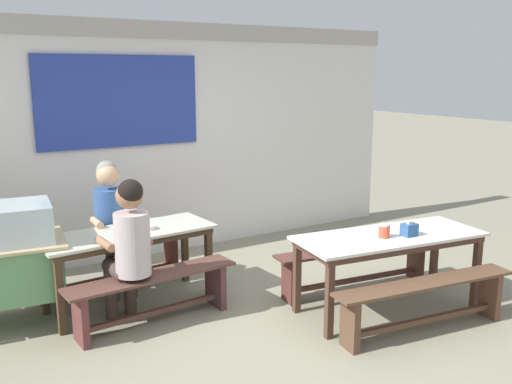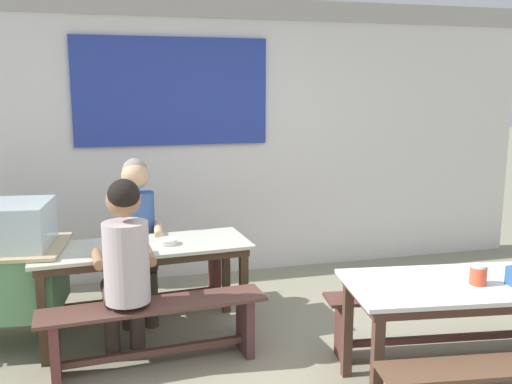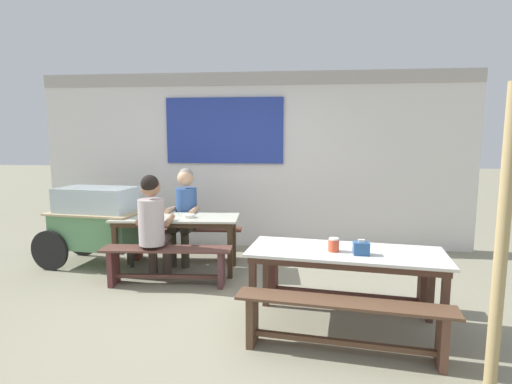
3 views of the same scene
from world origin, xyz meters
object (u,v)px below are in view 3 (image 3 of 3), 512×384
Objects in this scene: food_cart at (96,220)px; soup_bowl at (189,216)px; bench_near_back at (345,277)px; wooden_support_post at (502,242)px; tissue_box at (361,248)px; person_center_facing at (185,208)px; dining_table_near at (345,258)px; bench_near_front at (342,320)px; bench_far_back at (185,239)px; bench_far_front at (167,261)px; person_left_back_turned at (153,221)px; dining_table_far at (176,223)px; condiment_jar at (334,245)px.

food_cart reaches higher than soup_bowl.
wooden_support_post is at bearing -57.08° from bench_near_back.
tissue_box is at bearing 138.76° from wooden_support_post.
food_cart is at bearing -165.14° from person_center_facing.
dining_table_near reaches higher than bench_near_front.
bench_far_front is (0.07, -1.03, 0.01)m from bench_far_back.
person_center_facing is at bearing 82.11° from person_left_back_turned.
tissue_box is (2.16, -1.99, 0.49)m from bench_far_back.
bench_near_back is (2.04, -0.33, -0.00)m from bench_far_front.
bench_far_back is 0.92× the size of bench_near_back.
wooden_support_post reaches higher than person_center_facing.
dining_table_far is 12.06× the size of tissue_box.
wooden_support_post is at bearing -42.21° from bench_far_back.
wooden_support_post is (4.11, -2.32, 0.42)m from food_cart.
tissue_box is 0.24m from condiment_jar.
tissue_box reaches higher than bench_far_front.
condiment_jar is at bearing 142.82° from wooden_support_post.
dining_table_near is at bearing -25.20° from food_cart.
wooden_support_post reaches higher than condiment_jar.
condiment_jar is 2.19m from soup_bowl.
bench_far_back is 12.04× the size of tissue_box.
dining_table_near is at bearing 82.46° from bench_near_front.
wooden_support_post is at bearing -37.18° from condiment_jar.
condiment_jar is (2.04, -0.93, 0.02)m from person_left_back_turned.
tissue_box is at bearing -34.70° from dining_table_far.
bench_far_front is 0.87× the size of bench_near_back.
dining_table_near is at bearing -35.95° from soup_bowl.
dining_table_far is at bearing 169.40° from soup_bowl.
bench_near_back is 2.11m from soup_bowl.
wooden_support_post is at bearing -41.24° from tissue_box.
bench_near_front is 14.24× the size of condiment_jar.
bench_far_front is at bearing -28.34° from food_cart.
soup_bowl is 0.07× the size of wooden_support_post.
bench_far_front is 2.06m from bench_near_back.
person_left_back_turned reaches higher than bench_far_back.
bench_near_back and bench_near_front have the same top height.
food_cart is 12.94× the size of condiment_jar.
person_center_facing is 1.00× the size of person_left_back_turned.
person_center_facing is (0.02, -0.07, 0.47)m from bench_far_back.
person_center_facing is at bearing 138.16° from tissue_box.
bench_far_front and bench_near_back have the same top height.
wooden_support_post is (2.94, -2.18, 0.41)m from dining_table_far.
food_cart is at bearing 153.98° from tissue_box.
bench_far_front is 11.38× the size of tissue_box.
bench_far_back is 1.03× the size of food_cart.
dining_table_near is 2.26m from soup_bowl.
bench_near_back is (2.11, -1.36, 0.01)m from bench_far_back.
person_center_facing is at bearing 136.11° from condiment_jar.
condiment_jar is at bearing -25.30° from bench_far_front.
bench_near_front is (-0.14, -1.02, -0.00)m from bench_near_back.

